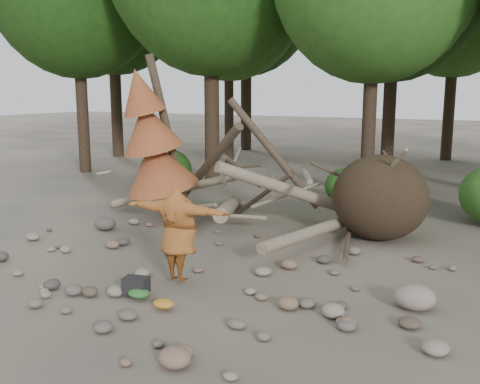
% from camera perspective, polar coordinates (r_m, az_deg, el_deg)
% --- Properties ---
extents(ground, '(120.00, 120.00, 0.00)m').
position_cam_1_polar(ground, '(10.08, -6.38, -9.03)').
color(ground, '#514C44').
rests_on(ground, ground).
extents(deadfall_pile, '(8.55, 5.24, 3.30)m').
position_cam_1_polar(deadfall_pile, '(12.74, 12.09, -0.57)').
color(deadfall_pile, '#332619').
rests_on(deadfall_pile, ground).
extents(dead_conifer, '(2.06, 2.16, 4.35)m').
position_cam_1_polar(dead_conifer, '(14.11, -9.30, 5.37)').
color(dead_conifer, '#4C3F30').
rests_on(dead_conifer, ground).
extents(bush_left, '(1.80, 1.80, 1.44)m').
position_cam_1_polar(bush_left, '(18.74, -7.91, 2.42)').
color(bush_left, '#204A13').
rests_on(bush_left, ground).
extents(bush_mid, '(1.40, 1.40, 1.12)m').
position_cam_1_polar(bush_mid, '(16.51, 11.41, 0.63)').
color(bush_mid, '#2A5E1B').
rests_on(bush_mid, ground).
extents(frisbee_thrower, '(2.66, 0.70, 1.92)m').
position_cam_1_polar(frisbee_thrower, '(9.45, -6.61, -4.47)').
color(frisbee_thrower, '#925121').
rests_on(frisbee_thrower, ground).
extents(backpack, '(0.46, 0.36, 0.27)m').
position_cam_1_polar(backpack, '(9.26, -11.01, -10.09)').
color(backpack, black).
rests_on(backpack, ground).
extents(cloth_green, '(0.38, 0.32, 0.14)m').
position_cam_1_polar(cloth_green, '(9.13, -10.73, -10.83)').
color(cloth_green, '#2F6B2A').
rests_on(cloth_green, ground).
extents(cloth_orange, '(0.34, 0.28, 0.12)m').
position_cam_1_polar(cloth_orange, '(8.67, -8.15, -12.01)').
color(cloth_orange, '#C47D21').
rests_on(cloth_orange, ground).
extents(boulder_front_right, '(0.43, 0.39, 0.26)m').
position_cam_1_polar(boulder_front_right, '(7.02, -6.98, -17.12)').
color(boulder_front_right, '#856453').
rests_on(boulder_front_right, ground).
extents(boulder_mid_right, '(0.66, 0.59, 0.40)m').
position_cam_1_polar(boulder_mid_right, '(9.02, 18.12, -10.60)').
color(boulder_mid_right, gray).
rests_on(boulder_mid_right, ground).
extents(boulder_mid_left, '(0.54, 0.49, 0.33)m').
position_cam_1_polar(boulder_mid_left, '(13.66, -14.17, -3.29)').
color(boulder_mid_left, '#574F49').
rests_on(boulder_mid_left, ground).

